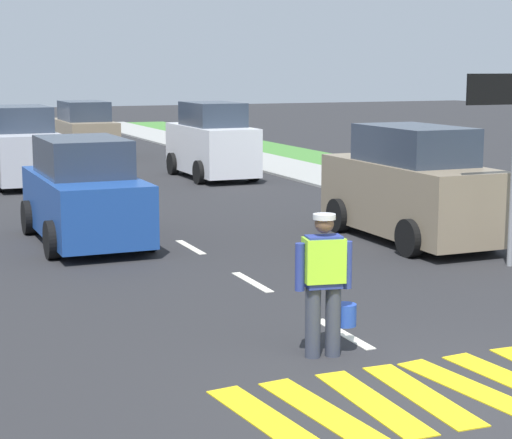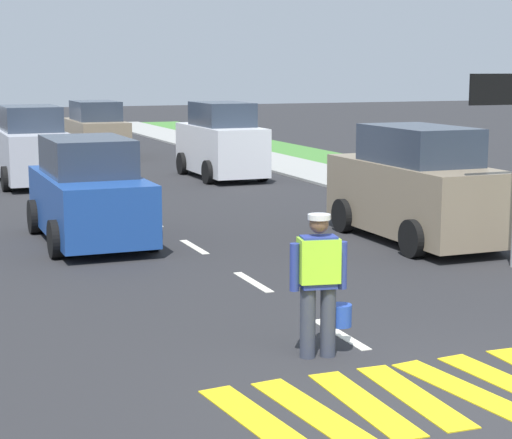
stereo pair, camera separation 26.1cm
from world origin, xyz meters
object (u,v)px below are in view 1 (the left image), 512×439
object	(u,v)px
car_outgoing_far	(84,132)
car_parked_curbside	(410,188)
car_oncoming_lead	(84,194)
lane_direction_sign	(504,123)
road_worker	(325,278)
car_oncoming_second	(22,148)
car_parked_far	(212,143)

from	to	relation	value
car_outgoing_far	car_parked_curbside	bearing A→B (deg)	-82.85
car_oncoming_lead	car_parked_curbside	size ratio (longest dim) A/B	0.96
lane_direction_sign	road_worker	bearing A→B (deg)	-147.11
road_worker	car_parked_curbside	xyz separation A→B (m)	(4.72, 5.71, 0.10)
lane_direction_sign	car_oncoming_second	xyz separation A→B (m)	(-5.68, 14.05, -1.38)
car_parked_curbside	lane_direction_sign	bearing A→B (deg)	-87.69
lane_direction_sign	car_oncoming_second	size ratio (longest dim) A/B	0.75
road_worker	car_parked_far	size ratio (longest dim) A/B	0.41
road_worker	car_oncoming_second	xyz separation A→B (m)	(-0.85, 17.18, 0.10)
lane_direction_sign	car_oncoming_lead	size ratio (longest dim) A/B	0.77
car_parked_far	car_oncoming_second	size ratio (longest dim) A/B	0.96
road_worker	car_oncoming_lead	distance (m)	8.03
car_oncoming_lead	car_parked_curbside	bearing A→B (deg)	-21.24
lane_direction_sign	car_oncoming_second	bearing A→B (deg)	112.02
car_oncoming_lead	car_outgoing_far	world-z (taller)	car_outgoing_far
car_parked_far	car_parked_curbside	distance (m)	10.87
road_worker	car_oncoming_lead	bearing A→B (deg)	97.60
car_parked_far	car_oncoming_second	xyz separation A→B (m)	(-5.49, 0.61, -0.02)
car_parked_far	car_parked_curbside	bearing A→B (deg)	-89.52
lane_direction_sign	car_oncoming_lead	world-z (taller)	lane_direction_sign
car_oncoming_lead	car_oncoming_second	size ratio (longest dim) A/B	0.98
road_worker	car_oncoming_lead	world-z (taller)	car_oncoming_lead
road_worker	car_parked_curbside	size ratio (longest dim) A/B	0.39
car_parked_far	car_outgoing_far	xyz separation A→B (m)	(-2.22, 7.57, -0.09)
car_parked_far	car_oncoming_second	distance (m)	5.52
car_parked_far	car_parked_curbside	xyz separation A→B (m)	(0.09, -10.86, -0.03)
car_parked_far	car_oncoming_lead	size ratio (longest dim) A/B	0.98
car_outgoing_far	lane_direction_sign	bearing A→B (deg)	-83.44
road_worker	car_parked_far	xyz separation A→B (m)	(4.63, 16.57, 0.12)
car_oncoming_second	car_parked_curbside	size ratio (longest dim) A/B	0.99
road_worker	lane_direction_sign	bearing A→B (deg)	32.89
car_oncoming_lead	car_outgoing_far	size ratio (longest dim) A/B	0.97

